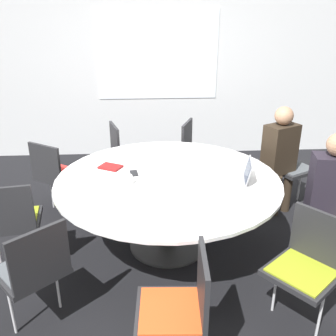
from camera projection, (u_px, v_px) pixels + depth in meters
ground_plane at (168, 245)px, 3.74m from camera, size 16.00×16.00×0.00m
wall_back at (158, 68)px, 5.65m from camera, size 8.00×0.07×2.70m
conference_table at (168, 188)px, 3.50m from camera, size 2.07×2.07×0.74m
chair_1 at (288, 161)px, 4.38m from camera, size 0.58×0.58×0.88m
chair_2 at (196, 149)px, 4.77m from camera, size 0.55×0.56×0.88m
chair_3 at (125, 151)px, 4.71m from camera, size 0.53×0.54×0.88m
chair_4 at (56, 171)px, 4.11m from camera, size 0.60×0.59×0.88m
chair_5 at (12, 217)px, 3.20m from camera, size 0.50×0.48×0.88m
chair_6 at (34, 266)px, 2.59m from camera, size 0.61×0.61×0.88m
chair_7 at (181, 304)px, 2.26m from camera, size 0.44×0.46×0.88m
chair_8 at (308, 261)px, 2.64m from camera, size 0.60×0.61×0.88m
person_0 at (331, 189)px, 3.28m from camera, size 0.39×0.31×1.23m
person_1 at (281, 152)px, 4.13m from camera, size 0.42×0.36×1.23m
laptop at (240, 177)px, 3.36m from camera, size 0.31×0.32×0.21m
spiral_notebook at (111, 167)px, 3.67m from camera, size 0.26×0.23×0.02m
coffee_cup at (128, 180)px, 3.31m from camera, size 0.08×0.08×0.09m
cell_phone at (134, 173)px, 3.55m from camera, size 0.09×0.15×0.01m
handbag at (88, 185)px, 4.69m from camera, size 0.36×0.16×0.28m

